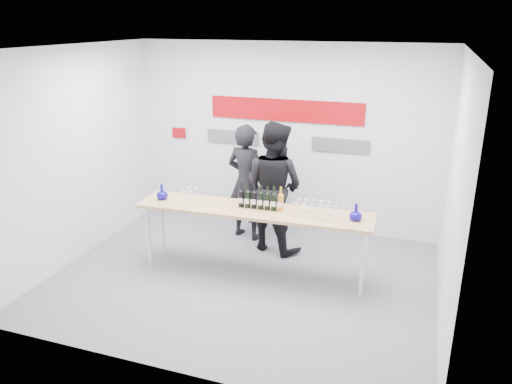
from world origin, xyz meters
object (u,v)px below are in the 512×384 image
tasting_table (254,214)px  presenter_left (246,182)px  presenter_right (274,187)px  mic_stand (262,222)px

tasting_table → presenter_left: bearing=112.2°
tasting_table → presenter_left: 1.24m
presenter_right → mic_stand: presenter_right is taller
tasting_table → presenter_right: size_ratio=1.62×
presenter_right → mic_stand: 0.57m
tasting_table → presenter_right: (0.01, 0.87, 0.10)m
tasting_table → presenter_right: presenter_right is taller
presenter_left → presenter_right: bearing=168.6°
presenter_right → mic_stand: bearing=42.2°
presenter_left → presenter_right: presenter_right is taller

